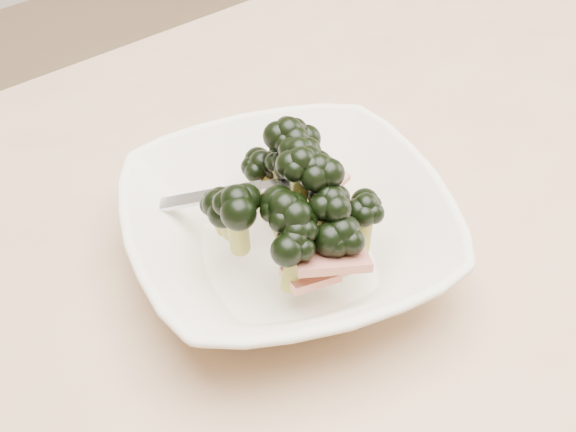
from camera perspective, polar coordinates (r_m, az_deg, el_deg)
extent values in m
cube|color=tan|center=(0.72, 7.22, -1.55)|extent=(1.20, 0.80, 0.04)
cylinder|color=tan|center=(1.46, 12.35, 4.88)|extent=(0.06, 0.06, 0.71)
imported|color=white|center=(0.64, 0.00, -1.20)|extent=(0.33, 0.33, 0.06)
cylinder|color=olive|center=(0.60, 0.89, 1.85)|extent=(0.03, 0.02, 0.05)
ellipsoid|color=black|center=(0.59, 0.92, 3.96)|extent=(0.04, 0.04, 0.03)
cylinder|color=olive|center=(0.60, -3.55, -1.12)|extent=(0.03, 0.03, 0.05)
ellipsoid|color=black|center=(0.58, -3.68, 1.09)|extent=(0.04, 0.04, 0.03)
cylinder|color=olive|center=(0.61, 2.16, 1.43)|extent=(0.02, 0.02, 0.05)
ellipsoid|color=black|center=(0.59, 2.23, 3.45)|extent=(0.04, 0.04, 0.03)
cylinder|color=olive|center=(0.64, -4.96, -0.17)|extent=(0.02, 0.01, 0.03)
ellipsoid|color=black|center=(0.63, -5.07, 1.18)|extent=(0.03, 0.03, 0.02)
cylinder|color=olive|center=(0.63, 0.75, 2.72)|extent=(0.01, 0.02, 0.05)
ellipsoid|color=black|center=(0.61, 0.78, 4.69)|extent=(0.03, 0.03, 0.03)
cylinder|color=olive|center=(0.65, -0.50, 2.77)|extent=(0.02, 0.01, 0.03)
ellipsoid|color=black|center=(0.64, -0.50, 3.88)|extent=(0.03, 0.03, 0.02)
cylinder|color=olive|center=(0.61, 2.75, -0.57)|extent=(0.02, 0.02, 0.05)
ellipsoid|color=black|center=(0.59, 2.83, 1.31)|extent=(0.04, 0.04, 0.03)
cylinder|color=olive|center=(0.68, -0.41, 3.05)|extent=(0.02, 0.02, 0.04)
ellipsoid|color=black|center=(0.67, -0.42, 4.55)|extent=(0.03, 0.03, 0.02)
cylinder|color=olive|center=(0.63, 5.41, -0.94)|extent=(0.02, 0.02, 0.04)
ellipsoid|color=black|center=(0.62, 5.56, 0.74)|extent=(0.03, 0.03, 0.03)
cylinder|color=olive|center=(0.60, 3.75, -2.68)|extent=(0.02, 0.02, 0.04)
ellipsoid|color=black|center=(0.59, 3.85, -1.13)|extent=(0.04, 0.04, 0.03)
cylinder|color=olive|center=(0.59, 0.82, -2.00)|extent=(0.02, 0.01, 0.04)
ellipsoid|color=black|center=(0.58, 0.85, -0.41)|extent=(0.03, 0.03, 0.03)
cylinder|color=olive|center=(0.59, 0.41, -3.55)|extent=(0.03, 0.02, 0.04)
ellipsoid|color=black|center=(0.57, 0.43, -1.78)|extent=(0.04, 0.04, 0.03)
cylinder|color=olive|center=(0.68, -1.88, 2.46)|extent=(0.02, 0.02, 0.03)
ellipsoid|color=black|center=(0.66, -1.92, 3.79)|extent=(0.04, 0.04, 0.03)
cylinder|color=olive|center=(0.67, 0.66, 3.59)|extent=(0.02, 0.02, 0.05)
ellipsoid|color=black|center=(0.65, 0.68, 5.57)|extent=(0.04, 0.04, 0.03)
cylinder|color=olive|center=(0.59, -0.25, -1.09)|extent=(0.03, 0.02, 0.04)
ellipsoid|color=black|center=(0.58, -0.26, 0.63)|extent=(0.04, 0.04, 0.03)
cylinder|color=olive|center=(0.61, 3.06, -0.76)|extent=(0.02, 0.01, 0.05)
ellipsoid|color=black|center=(0.59, 3.16, 1.20)|extent=(0.03, 0.03, 0.03)
cylinder|color=olive|center=(0.66, 0.04, 3.79)|extent=(0.02, 0.02, 0.05)
ellipsoid|color=black|center=(0.64, 0.04, 6.06)|extent=(0.04, 0.04, 0.03)
cylinder|color=olive|center=(0.62, -4.22, -0.56)|extent=(0.02, 0.02, 0.04)
ellipsoid|color=black|center=(0.61, -4.32, 0.93)|extent=(0.04, 0.04, 0.03)
cube|color=maroon|center=(0.60, 1.62, -4.18)|extent=(0.04, 0.03, 0.01)
cube|color=maroon|center=(0.59, 3.12, -3.16)|extent=(0.06, 0.05, 0.02)
cube|color=maroon|center=(0.66, 1.20, 2.27)|extent=(0.05, 0.04, 0.01)
cube|color=maroon|center=(0.66, 0.01, 1.97)|extent=(0.05, 0.04, 0.01)
cube|color=maroon|center=(0.67, 2.11, 2.30)|extent=(0.05, 0.04, 0.02)
cube|color=maroon|center=(0.68, 2.60, 1.79)|extent=(0.04, 0.05, 0.02)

